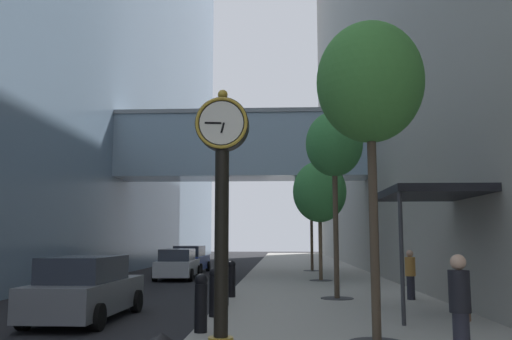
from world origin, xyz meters
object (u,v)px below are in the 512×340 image
at_px(bollard_sixth, 231,278).
at_px(car_grey_far, 86,289).
at_px(street_clock, 222,213).
at_px(pedestrian_walking, 460,306).
at_px(bollard_fifth, 224,283).
at_px(car_blue_mid, 190,260).
at_px(street_tree_mid_far, 320,192).
at_px(street_tree_near, 370,84).
at_px(street_tree_far, 311,195).
at_px(bollard_fourth, 215,291).
at_px(car_silver_near, 178,264).
at_px(bollard_third, 201,301).
at_px(pedestrian_by_clock, 410,273).
at_px(street_tree_mid_near, 334,146).

bearing_deg(bollard_sixth, car_grey_far, -127.35).
xyz_separation_m(street_clock, pedestrian_walking, (3.79, 0.66, -1.47)).
distance_m(bollard_fifth, car_blue_mid, 17.56).
distance_m(bollard_sixth, street_tree_mid_far, 8.91).
height_order(street_tree_near, car_blue_mid, street_tree_near).
xyz_separation_m(street_clock, street_tree_far, (2.75, 25.28, 2.32)).
bearing_deg(bollard_fourth, car_silver_near, 104.86).
distance_m(street_clock, street_tree_near, 4.60).
xyz_separation_m(bollard_fifth, pedestrian_walking, (4.61, -7.39, 0.28)).
xyz_separation_m(bollard_fifth, car_grey_far, (-3.43, -2.19, 0.02)).
bearing_deg(car_silver_near, street_tree_far, 36.11).
height_order(street_tree_far, pedestrian_walking, street_tree_far).
bearing_deg(car_grey_far, pedestrian_walking, -32.85).
distance_m(bollard_fourth, street_tree_far, 20.27).
height_order(bollard_fourth, street_tree_mid_far, street_tree_mid_far).
bearing_deg(car_grey_far, street_clock, -53.96).
relative_size(bollard_fourth, car_silver_near, 0.27).
relative_size(bollard_third, car_blue_mid, 0.27).
bearing_deg(bollard_fifth, bollard_fourth, -90.00).
bearing_deg(bollard_third, bollard_fifth, 90.00).
bearing_deg(bollard_sixth, bollard_fifth, -90.00).
height_order(pedestrian_by_clock, car_silver_near, pedestrian_by_clock).
distance_m(car_silver_near, car_blue_mid, 5.22).
distance_m(street_clock, bollard_fifth, 8.27).
distance_m(bollard_third, bollard_fifth, 4.59).
xyz_separation_m(bollard_sixth, pedestrian_walking, (4.61, -9.68, 0.28)).
bearing_deg(street_tree_near, street_tree_mid_far, 90.00).
bearing_deg(bollard_third, car_silver_near, 102.86).
height_order(street_tree_mid_near, car_grey_far, street_tree_mid_near).
height_order(street_tree_near, street_tree_far, street_tree_near).
height_order(bollard_third, car_silver_near, car_silver_near).
bearing_deg(car_grey_far, bollard_fourth, -1.72).
bearing_deg(street_tree_mid_far, bollard_fourth, -106.71).
xyz_separation_m(street_tree_near, street_tree_far, (0.00, 22.82, -0.43)).
height_order(bollard_fourth, car_blue_mid, car_blue_mid).
distance_m(pedestrian_walking, car_grey_far, 9.58).
xyz_separation_m(street_clock, street_tree_mid_far, (2.75, 17.67, 1.84)).
height_order(bollard_sixth, car_silver_near, car_silver_near).
distance_m(pedestrian_by_clock, car_grey_far, 10.24).
bearing_deg(pedestrian_by_clock, car_silver_near, 134.12).
relative_size(street_tree_mid_near, street_tree_mid_far, 1.11).
height_order(street_tree_near, pedestrian_walking, street_tree_near).
distance_m(street_tree_mid_near, street_tree_mid_far, 7.67).
xyz_separation_m(bollard_fourth, bollard_fifth, (0.00, 2.30, 0.00)).
relative_size(street_clock, street_tree_mid_near, 0.68).
relative_size(bollard_fifth, car_silver_near, 0.27).
bearing_deg(car_blue_mid, bollard_third, -79.51).
xyz_separation_m(bollard_fourth, bollard_sixth, (0.00, 4.59, 0.00)).
xyz_separation_m(street_tree_mid_near, pedestrian_by_clock, (2.41, -0.19, -4.34)).
distance_m(street_tree_mid_far, street_tree_far, 7.62).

